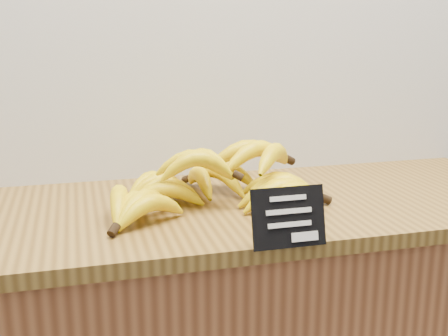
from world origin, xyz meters
TOP-DOWN VIEW (x-y plane):
  - counter_top at (0.01, 2.75)m, footprint 1.50×0.54m
  - chalkboard_sign at (0.07, 2.48)m, footprint 0.13×0.03m
  - banana_pile at (0.00, 2.75)m, footprint 0.53×0.38m

SIDE VIEW (x-z plane):
  - counter_top at x=0.01m, z-range 0.90..0.93m
  - banana_pile at x=0.00m, z-range 0.92..1.04m
  - chalkboard_sign at x=0.07m, z-range 0.93..1.03m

